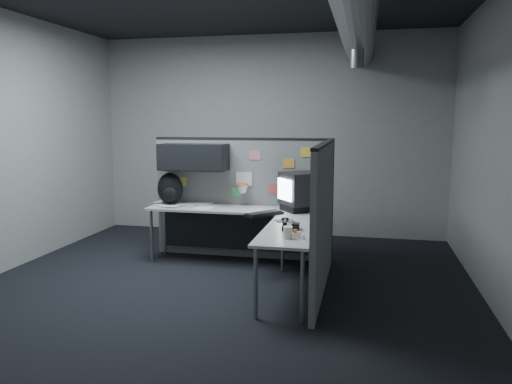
% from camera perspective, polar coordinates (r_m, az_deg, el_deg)
% --- Properties ---
extents(room, '(5.62, 5.62, 3.22)m').
position_cam_1_polar(room, '(5.27, 1.79, 10.72)').
color(room, black).
rests_on(room, ground).
extents(partition_back, '(2.44, 0.42, 1.63)m').
position_cam_1_polar(partition_back, '(6.71, -3.11, 0.81)').
color(partition_back, slate).
rests_on(partition_back, ground).
extents(partition_right, '(0.07, 2.23, 1.63)m').
position_cam_1_polar(partition_right, '(5.51, 7.71, -2.80)').
color(partition_right, slate).
rests_on(partition_right, ground).
extents(desk, '(2.31, 2.11, 0.73)m').
position_cam_1_polar(desk, '(6.17, -0.82, -3.47)').
color(desk, '#B8B2A6').
rests_on(desk, ground).
extents(monitor, '(0.60, 0.60, 0.49)m').
position_cam_1_polar(monitor, '(6.28, 5.08, 0.11)').
color(monitor, black).
rests_on(monitor, desk).
extents(keyboard, '(0.44, 0.48, 0.04)m').
position_cam_1_polar(keyboard, '(5.98, 0.91, -2.50)').
color(keyboard, black).
rests_on(keyboard, desk).
extents(mouse, '(0.25, 0.23, 0.04)m').
position_cam_1_polar(mouse, '(5.67, 3.34, -3.19)').
color(mouse, black).
rests_on(mouse, desk).
extents(phone, '(0.20, 0.21, 0.09)m').
position_cam_1_polar(phone, '(5.24, 3.95, -3.94)').
color(phone, black).
rests_on(phone, desk).
extents(bottles, '(0.14, 0.14, 0.07)m').
position_cam_1_polar(bottles, '(4.87, 4.76, -4.93)').
color(bottles, silver).
rests_on(bottles, desk).
extents(cup, '(0.11, 0.11, 0.12)m').
position_cam_1_polar(cup, '(4.85, 3.66, -4.64)').
color(cup, beige).
rests_on(cup, desk).
extents(papers, '(0.90, 0.59, 0.02)m').
position_cam_1_polar(papers, '(6.80, -8.16, -1.36)').
color(papers, white).
rests_on(papers, desk).
extents(backpack, '(0.35, 0.32, 0.43)m').
position_cam_1_polar(backpack, '(6.80, -9.78, 0.31)').
color(backpack, black).
rests_on(backpack, desk).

